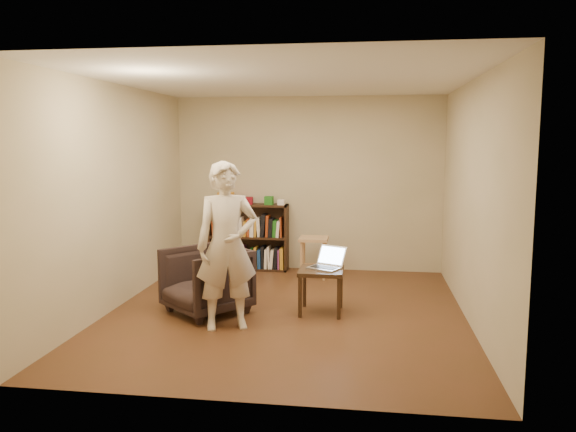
# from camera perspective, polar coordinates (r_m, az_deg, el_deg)

# --- Properties ---
(floor) EXTENTS (4.50, 4.50, 0.00)m
(floor) POSITION_cam_1_polar(r_m,az_deg,el_deg) (6.50, -0.18, -9.76)
(floor) COLOR #4F3119
(floor) RESTS_ON ground
(ceiling) EXTENTS (4.50, 4.50, 0.00)m
(ceiling) POSITION_cam_1_polar(r_m,az_deg,el_deg) (6.24, -0.19, 13.67)
(ceiling) COLOR white
(ceiling) RESTS_ON wall_back
(wall_back) EXTENTS (4.00, 0.00, 4.00)m
(wall_back) POSITION_cam_1_polar(r_m,az_deg,el_deg) (8.46, 2.02, 3.27)
(wall_back) COLOR beige
(wall_back) RESTS_ON floor
(wall_left) EXTENTS (0.00, 4.50, 4.50)m
(wall_left) POSITION_cam_1_polar(r_m,az_deg,el_deg) (6.82, -17.06, 1.88)
(wall_left) COLOR beige
(wall_left) RESTS_ON floor
(wall_right) EXTENTS (0.00, 4.50, 4.50)m
(wall_right) POSITION_cam_1_polar(r_m,az_deg,el_deg) (6.27, 18.21, 1.36)
(wall_right) COLOR beige
(wall_right) RESTS_ON floor
(bookshelf) EXTENTS (1.20, 0.30, 1.00)m
(bookshelf) POSITION_cam_1_polar(r_m,az_deg,el_deg) (8.56, -4.02, -2.51)
(bookshelf) COLOR black
(bookshelf) RESTS_ON floor
(box_yellow) EXTENTS (0.24, 0.18, 0.18)m
(box_yellow) POSITION_cam_1_polar(r_m,az_deg,el_deg) (8.52, -6.33, 1.83)
(box_yellow) COLOR gold
(box_yellow) RESTS_ON bookshelf
(red_cloth) EXTENTS (0.33, 0.26, 0.10)m
(red_cloth) POSITION_cam_1_polar(r_m,az_deg,el_deg) (8.49, -4.63, 1.57)
(red_cloth) COLOR maroon
(red_cloth) RESTS_ON bookshelf
(box_green) EXTENTS (0.12, 0.12, 0.12)m
(box_green) POSITION_cam_1_polar(r_m,az_deg,el_deg) (8.38, -1.95, 1.59)
(box_green) COLOR #226B1C
(box_green) RESTS_ON bookshelf
(box_white) EXTENTS (0.11, 0.11, 0.08)m
(box_white) POSITION_cam_1_polar(r_m,az_deg,el_deg) (8.34, -0.68, 1.41)
(box_white) COLOR white
(box_white) RESTS_ON bookshelf
(stool) EXTENTS (0.40, 0.40, 0.58)m
(stool) POSITION_cam_1_polar(r_m,az_deg,el_deg) (8.01, 2.63, -2.97)
(stool) COLOR #AC7F53
(stool) RESTS_ON floor
(armchair) EXTENTS (1.15, 1.15, 0.75)m
(armchair) POSITION_cam_1_polar(r_m,az_deg,el_deg) (6.47, -8.31, -6.48)
(armchair) COLOR #2E211E
(armchair) RESTS_ON floor
(side_table) EXTENTS (0.49, 0.49, 0.51)m
(side_table) POSITION_cam_1_polar(r_m,az_deg,el_deg) (6.40, 3.38, -6.16)
(side_table) COLOR black
(side_table) RESTS_ON floor
(laptop) EXTENTS (0.47, 0.47, 0.23)m
(laptop) POSITION_cam_1_polar(r_m,az_deg,el_deg) (6.44, 3.98, -4.79)
(laptop) COLOR silver
(laptop) RESTS_ON side_table
(person) EXTENTS (0.74, 0.62, 1.74)m
(person) POSITION_cam_1_polar(r_m,az_deg,el_deg) (5.82, -6.22, -3.04)
(person) COLOR beige
(person) RESTS_ON floor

